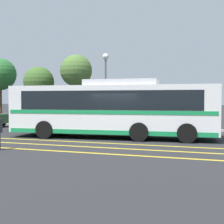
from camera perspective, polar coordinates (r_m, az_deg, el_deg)
The scene contains 12 objects.
ground_plane at distance 17.31m, azimuth 1.12°, elevation -4.97°, with size 220.00×220.00×0.00m, color #262628.
lane_strip_0 at distance 15.84m, azimuth -2.53°, elevation -5.65°, with size 0.20×31.58×0.01m, color gold.
lane_strip_1 at distance 14.55m, azimuth -4.51°, elevation -6.36°, with size 0.20×31.58×0.01m, color gold.
lane_strip_2 at distance 13.21m, azimuth -7.04°, elevation -7.26°, with size 0.20×31.58×0.01m, color gold.
curb_strip at distance 23.14m, azimuth 4.32°, elevation -2.95°, with size 39.58×0.36×0.15m, color #99999E.
transit_bus at distance 17.76m, azimuth 0.04°, elevation 0.71°, with size 12.05×3.60×3.30m.
parked_car_1 at distance 23.85m, azimuth -12.15°, elevation -1.12°, with size 4.17×2.10×1.60m.
parked_car_2 at distance 21.61m, azimuth -0.44°, elevation -1.80°, with size 4.65×2.22×1.22m.
street_lamp at distance 24.93m, azimuth -1.18°, elevation 7.00°, with size 0.49×0.49×5.84m.
tree_0 at distance 29.70m, azimuth -6.57°, elevation 7.46°, with size 3.01×3.01×6.40m.
tree_2 at distance 34.71m, azimuth -19.77°, elevation 6.47°, with size 3.33×3.33×6.48m.
tree_3 at distance 30.74m, azimuth -13.24°, elevation 5.36°, with size 2.91×2.91×5.33m.
Camera 1 is at (5.10, -16.39, 2.20)m, focal length 50.00 mm.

